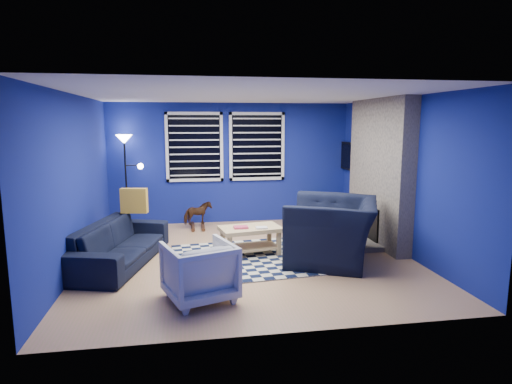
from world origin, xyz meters
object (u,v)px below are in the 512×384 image
tv (351,157)px  floor_lamp (126,152)px  sofa (120,244)px  rocking_horse (198,213)px  armchair_big (332,230)px  coffee_table (250,235)px  cabinet (317,210)px  armchair_bent (199,271)px

tv → floor_lamp: size_ratio=0.54×
sofa → rocking_horse: size_ratio=3.90×
armchair_big → coffee_table: bearing=-88.5°
sofa → floor_lamp: bearing=18.6°
sofa → cabinet: bearing=-44.4°
tv → armchair_big: bearing=-117.0°
tv → armchair_bent: bearing=-132.7°
cabinet → floor_lamp: (-3.92, -0.00, 1.29)m
cabinet → armchair_bent: bearing=-104.2°
rocking_horse → cabinet: (2.56, 0.23, -0.06)m
coffee_table → cabinet: 2.77m
armchair_big → rocking_horse: bearing=-116.5°
coffee_table → armchair_bent: bearing=-117.5°
tv → armchair_bent: tv is taller
armchair_bent → sofa: bearing=-72.4°
rocking_horse → cabinet: cabinet is taller
tv → armchair_big: 2.81m
armchair_big → floor_lamp: floor_lamp is taller
armchair_big → floor_lamp: 4.36m
tv → rocking_horse: 3.36m
cabinet → floor_lamp: floor_lamp is taller
armchair_bent → coffee_table: size_ratio=0.75×
tv → rocking_horse: (-3.17, 0.02, -1.10)m
sofa → cabinet: sofa is taller
tv → coffee_table: size_ratio=0.97×
rocking_horse → floor_lamp: size_ratio=0.30×
rocking_horse → coffee_table: rocking_horse is taller
floor_lamp → armchair_bent: bearing=-71.2°
sofa → armchair_bent: (1.13, -1.52, 0.04)m
armchair_bent → floor_lamp: (-1.28, 3.77, 1.17)m
armchair_big → floor_lamp: size_ratio=0.78×
sofa → coffee_table: 1.99m
sofa → coffee_table: size_ratio=2.07×
sofa → floor_lamp: 2.56m
armchair_bent → cabinet: 4.60m
armchair_big → rocking_horse: size_ratio=2.66×
rocking_horse → floor_lamp: floor_lamp is taller
coffee_table → floor_lamp: 3.24m
cabinet → armchair_big: bearing=-82.0°
armchair_big → cabinet: size_ratio=2.32×
coffee_table → cabinet: size_ratio=1.64×
tv → cabinet: (-0.61, 0.25, -1.16)m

